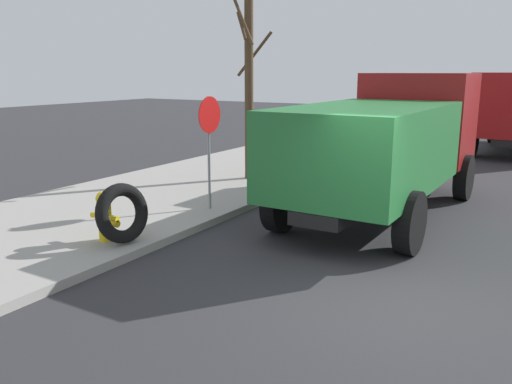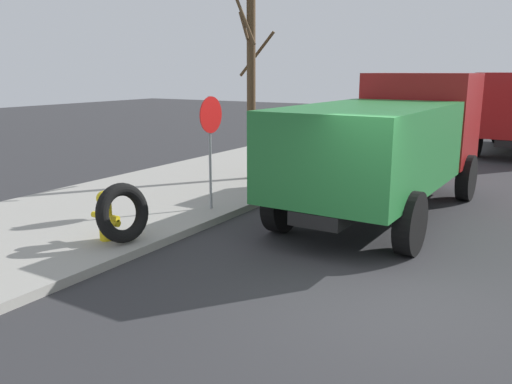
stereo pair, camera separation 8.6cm
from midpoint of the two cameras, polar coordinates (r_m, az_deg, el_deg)
The scene contains 7 objects.
ground_plane at distance 7.45m, azimuth 12.66°, elevation -11.57°, with size 80.00×80.00×0.00m, color #2D2D30.
sidewalk_curb at distance 11.09m, azimuth -21.16°, elevation -3.52°, with size 36.00×5.00×0.15m, color #99968E.
fire_hydrant at distance 9.55m, azimuth -16.22°, elevation -2.33°, with size 0.27×0.61×0.89m.
loose_tire at distance 9.31m, azimuth -14.48°, elevation -2.23°, with size 1.04×1.04×0.22m, color black.
stop_sign at distance 11.17m, azimuth -5.27°, elevation 6.51°, with size 0.76×0.08×2.39m.
dump_truck_green at distance 11.77m, azimuth 13.84°, elevation 5.54°, with size 7.05×2.91×3.00m.
bare_tree at distance 14.40m, azimuth -0.95°, elevation 11.52°, with size 0.99×1.01×4.90m.
Camera 1 is at (-6.52, -1.95, 3.05)m, focal length 37.09 mm.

